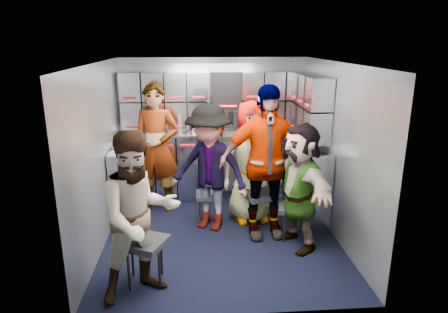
{
  "coord_description": "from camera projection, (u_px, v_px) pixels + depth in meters",
  "views": [
    {
      "loc": [
        -0.31,
        -4.49,
        2.35
      ],
      "look_at": [
        0.06,
        0.35,
        0.92
      ],
      "focal_mm": 32.0,
      "sensor_mm": 36.0,
      "label": 1
    }
  ],
  "objects": [
    {
      "name": "jump_seat_near_left",
      "position": [
        144.0,
        245.0,
        3.91
      ],
      "size": [
        0.52,
        0.51,
        0.47
      ],
      "rotation": [
        0.0,
        0.0,
        -0.43
      ],
      "color": "black",
      "rests_on": "ground"
    },
    {
      "name": "cart_bank_back",
      "position": [
        215.0,
        166.0,
        6.08
      ],
      "size": [
        2.68,
        0.38,
        0.99
      ],
      "primitive_type": "cube",
      "color": "#9196A0",
      "rests_on": "ground"
    },
    {
      "name": "attendant_arc_e",
      "position": [
        299.0,
        186.0,
        4.56
      ],
      "size": [
        0.89,
        1.44,
        1.48
      ],
      "primitive_type": "imported",
      "rotation": [
        0.0,
        0.0,
        -1.22
      ],
      "color": "black",
      "rests_on": "ground"
    },
    {
      "name": "locker_bank_right",
      "position": [
        310.0,
        107.0,
        5.32
      ],
      "size": [
        0.28,
        1.0,
        0.82
      ],
      "primitive_type": "cube",
      "color": "#9196A0",
      "rests_on": "wall_right"
    },
    {
      "name": "attendant_arc_c",
      "position": [
        252.0,
        162.0,
        5.22
      ],
      "size": [
        0.86,
        0.63,
        1.62
      ],
      "primitive_type": "imported",
      "rotation": [
        0.0,
        0.0,
        0.15
      ],
      "color": "black",
      "rests_on": "ground"
    },
    {
      "name": "attendant_arc_d",
      "position": [
        265.0,
        163.0,
        4.76
      ],
      "size": [
        1.13,
        0.54,
        1.87
      ],
      "primitive_type": "imported",
      "rotation": [
        0.0,
        0.0,
        0.08
      ],
      "color": "black",
      "rests_on": "ground"
    },
    {
      "name": "cup_right",
      "position": [
        274.0,
        128.0,
        5.92
      ],
      "size": [
        0.08,
        0.08,
        0.11
      ],
      "primitive_type": "cylinder",
      "color": "beige",
      "rests_on": "counter"
    },
    {
      "name": "ceiling",
      "position": [
        221.0,
        63.0,
        4.39
      ],
      "size": [
        2.8,
        3.0,
        0.02
      ],
      "primitive_type": "cube",
      "color": "silver",
      "rests_on": "wall_back"
    },
    {
      "name": "attendant_standing",
      "position": [
        156.0,
        148.0,
        5.55
      ],
      "size": [
        0.72,
        0.55,
        1.79
      ],
      "primitive_type": "imported",
      "rotation": [
        0.0,
        0.0,
        -0.19
      ],
      "color": "black",
      "rests_on": "ground"
    },
    {
      "name": "bottle_right",
      "position": [
        258.0,
        124.0,
        5.89
      ],
      "size": [
        0.07,
        0.07,
        0.25
      ],
      "primitive_type": "cylinder",
      "color": "white",
      "rests_on": "counter"
    },
    {
      "name": "attendant_arc_a",
      "position": [
        140.0,
        217.0,
        3.63
      ],
      "size": [
        0.97,
        0.89,
        1.61
      ],
      "primitive_type": "imported",
      "rotation": [
        0.0,
        0.0,
        0.47
      ],
      "color": "black",
      "rests_on": "ground"
    },
    {
      "name": "wall_left",
      "position": [
        99.0,
        157.0,
        4.58
      ],
      "size": [
        0.04,
        3.0,
        2.1
      ],
      "primitive_type": "cube",
      "color": "#8F959C",
      "rests_on": "ground"
    },
    {
      "name": "jump_seat_center",
      "position": [
        249.0,
        185.0,
        5.5
      ],
      "size": [
        0.49,
        0.48,
        0.47
      ],
      "rotation": [
        0.0,
        0.0,
        -0.31
      ],
      "color": "black",
      "rests_on": "ground"
    },
    {
      "name": "cart_bank_left",
      "position": [
        129.0,
        185.0,
        5.29
      ],
      "size": [
        0.38,
        0.76,
        0.99
      ],
      "primitive_type": "cube",
      "color": "#9196A0",
      "rests_on": "ground"
    },
    {
      "name": "wall_back",
      "position": [
        214.0,
        128.0,
        6.12
      ],
      "size": [
        2.8,
        0.04,
        2.1
      ],
      "primitive_type": "cube",
      "color": "#8F959C",
      "rests_on": "ground"
    },
    {
      "name": "jump_seat_near_right",
      "position": [
        293.0,
        210.0,
        4.83
      ],
      "size": [
        0.42,
        0.41,
        0.41
      ],
      "rotation": [
        0.0,
        0.0,
        -0.27
      ],
      "color": "black",
      "rests_on": "ground"
    },
    {
      "name": "attendant_arc_b",
      "position": [
        209.0,
        168.0,
        4.98
      ],
      "size": [
        1.2,
        1.03,
        1.61
      ],
      "primitive_type": "imported",
      "rotation": [
        0.0,
        0.0,
        -0.51
      ],
      "color": "black",
      "rests_on": "ground"
    },
    {
      "name": "floor",
      "position": [
        221.0,
        235.0,
        4.98
      ],
      "size": [
        3.0,
        3.0,
        0.0
      ],
      "primitive_type": "plane",
      "color": "black",
      "rests_on": "ground"
    },
    {
      "name": "jump_seat_mid_right",
      "position": [
        261.0,
        196.0,
        5.07
      ],
      "size": [
        0.5,
        0.49,
        0.49
      ],
      "rotation": [
        0.0,
        0.0,
        0.26
      ],
      "color": "black",
      "rests_on": "ground"
    },
    {
      "name": "bottle_left",
      "position": [
        162.0,
        125.0,
        5.78
      ],
      "size": [
        0.06,
        0.06,
        0.26
      ],
      "primitive_type": "cylinder",
      "color": "white",
      "rests_on": "counter"
    },
    {
      "name": "jump_seat_mid_left",
      "position": [
        209.0,
        197.0,
        5.28
      ],
      "size": [
        0.34,
        0.32,
        0.4
      ],
      "rotation": [
        0.0,
        0.0,
        0.0
      ],
      "color": "black",
      "rests_on": "ground"
    },
    {
      "name": "bottle_mid",
      "position": [
        180.0,
        124.0,
        5.8
      ],
      "size": [
        0.07,
        0.07,
        0.27
      ],
      "primitive_type": "cylinder",
      "color": "white",
      "rests_on": "counter"
    },
    {
      "name": "cup_left",
      "position": [
        195.0,
        130.0,
        5.83
      ],
      "size": [
        0.07,
        0.07,
        0.1
      ],
      "primitive_type": "cylinder",
      "color": "beige",
      "rests_on": "counter"
    },
    {
      "name": "counter",
      "position": [
        215.0,
        133.0,
        5.93
      ],
      "size": [
        2.68,
        0.42,
        0.03
      ],
      "primitive_type": "cube",
      "color": "silver",
      "rests_on": "cart_bank_back"
    },
    {
      "name": "coffee_niche",
      "position": [
        226.0,
        101.0,
        5.93
      ],
      "size": [
        0.46,
        0.16,
        0.84
      ],
      "primitive_type": null,
      "color": "black",
      "rests_on": "wall_back"
    },
    {
      "name": "red_latch_strip",
      "position": [
        216.0,
        145.0,
        5.78
      ],
      "size": [
        2.6,
        0.02,
        0.03
      ],
      "primitive_type": "cube",
      "color": "#B50916",
      "rests_on": "cart_bank_back"
    },
    {
      "name": "right_cabinet",
      "position": [
        308.0,
        179.0,
        5.51
      ],
      "size": [
        0.28,
        1.2,
        1.0
      ],
      "primitive_type": "cube",
      "color": "#9196A0",
      "rests_on": "ground"
    },
    {
      "name": "locker_bank_back",
      "position": [
        214.0,
        100.0,
        5.85
      ],
      "size": [
        2.68,
        0.28,
        0.82
      ],
      "primitive_type": "cube",
      "color": "#9196A0",
      "rests_on": "wall_back"
    },
    {
      "name": "wall_right",
      "position": [
        337.0,
        152.0,
        4.79
      ],
      "size": [
        0.04,
        3.0,
        2.1
      ],
      "primitive_type": "cube",
      "color": "#8F959C",
      "rests_on": "ground"
    }
  ]
}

